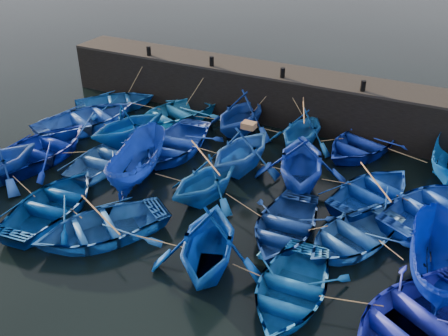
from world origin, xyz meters
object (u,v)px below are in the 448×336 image
at_px(boat_8, 176,143).
at_px(wooden_crate, 249,125).
at_px(boat_0, 116,101).
at_px(boat_13, 41,149).

distance_m(boat_8, wooden_crate, 4.16).
bearing_deg(boat_8, wooden_crate, -6.91).
relative_size(boat_0, boat_13, 0.81).
relative_size(boat_8, boat_13, 0.93).
bearing_deg(boat_13, wooden_crate, -156.20).
bearing_deg(wooden_crate, boat_0, 162.31).
height_order(boat_8, boat_13, boat_13).
distance_m(boat_0, boat_8, 6.45).
bearing_deg(boat_13, boat_0, -80.37).
bearing_deg(wooden_crate, boat_8, 178.17).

